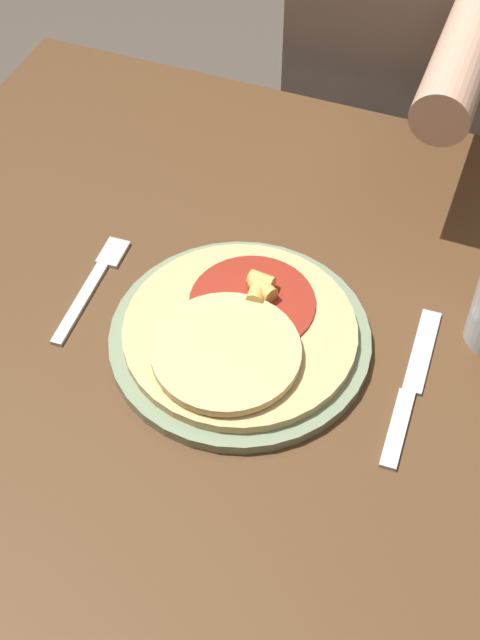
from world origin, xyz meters
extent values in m
plane|color=brown|center=(0.00, 0.00, 0.00)|extent=(8.00, 8.00, 0.00)
cube|color=brown|center=(0.00, 0.00, 0.72)|extent=(1.05, 0.90, 0.03)
cylinder|color=brown|center=(-0.47, 0.39, 0.35)|extent=(0.06, 0.06, 0.71)
cylinder|color=gray|center=(-0.02, -0.01, 0.74)|extent=(0.29, 0.29, 0.01)
cylinder|color=#DBBC7A|center=(-0.02, -0.01, 0.76)|extent=(0.26, 0.26, 0.01)
cylinder|color=#9E2819|center=(-0.02, 0.03, 0.76)|extent=(0.14, 0.14, 0.00)
cylinder|color=#E8C881|center=(-0.02, -0.06, 0.77)|extent=(0.16, 0.16, 0.01)
cylinder|color=#E5BC5B|center=(-0.02, 0.05, 0.77)|extent=(0.03, 0.02, 0.02)
cylinder|color=#E5BC5B|center=(-0.02, 0.04, 0.77)|extent=(0.04, 0.03, 0.02)
cylinder|color=#E5BC5B|center=(-0.02, 0.03, 0.77)|extent=(0.02, 0.03, 0.02)
cube|color=silver|center=(-0.22, -0.03, 0.74)|extent=(0.02, 0.13, 0.00)
cube|color=silver|center=(-0.22, 0.06, 0.74)|extent=(0.03, 0.05, 0.00)
cube|color=silver|center=(0.17, -0.06, 0.74)|extent=(0.02, 0.10, 0.00)
cube|color=silver|center=(0.17, 0.05, 0.74)|extent=(0.03, 0.12, 0.00)
cylinder|color=#2D2D38|center=(-0.06, 0.64, 0.27)|extent=(0.11, 0.11, 0.54)
cylinder|color=#2D2D38|center=(0.09, 0.64, 0.27)|extent=(0.11, 0.11, 0.54)
cube|color=gray|center=(0.01, 0.64, 0.79)|extent=(0.35, 0.22, 0.51)
cylinder|color=tan|center=(0.12, 0.38, 0.91)|extent=(0.07, 0.30, 0.07)
camera|label=1|loc=(0.20, -0.60, 1.52)|focal=50.00mm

